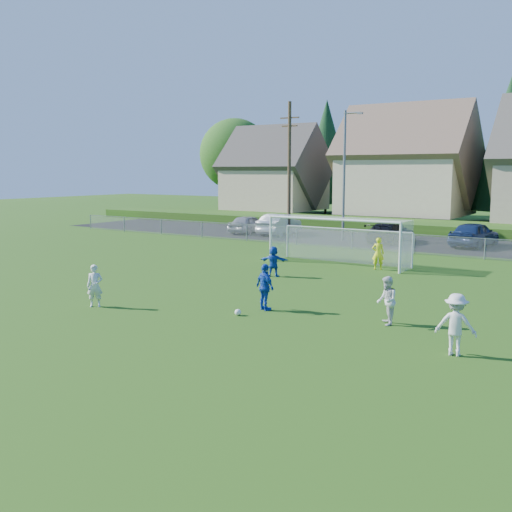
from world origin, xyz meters
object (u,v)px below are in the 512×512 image
Objects in this scene: soccer_ball at (238,312)px; car_a at (248,224)px; car_b at (279,224)px; car_d at (390,232)px; player_white_c at (456,325)px; soccer_goal at (340,234)px; goalkeeper at (378,253)px; car_e at (474,234)px; player_blue_a at (265,287)px; player_white_a at (95,286)px; player_blue_b at (274,261)px; player_white_b at (387,301)px.

soccer_ball is 0.05× the size of car_a.
car_b is 9.06m from car_d.
player_white_c is 0.23× the size of soccer_goal.
goalkeeper reaches higher than car_e.
player_blue_a reaches higher than car_e.
car_e is (1.74, 12.05, -0.00)m from goalkeeper.
player_white_a is 0.37× the size of car_a.
player_white_c reaches higher than soccer_ball.
soccer_ball is 0.03× the size of soccer_goal.
car_d is at bearing -71.96° from player_white_c.
player_white_c reaches higher than car_e.
soccer_ball is 23.80m from car_e.
car_b is at bearing -35.91° from player_blue_a.
car_e reaches higher than player_blue_b.
soccer_ball is 0.13× the size of player_blue_a.
car_e is at bearing -120.09° from goalkeeper.
player_white_a is 14.32m from soccer_goal.
car_d is (11.63, 0.19, -0.00)m from car_a.
player_white_b is 10.93m from goalkeeper.
car_d is at bearing 172.94° from car_b.
car_d is (-7.96, 21.26, -0.07)m from player_white_b.
car_a is 17.03m from car_e.
player_white_a is 0.94× the size of goalkeeper.
goalkeeper is at bearing -143.01° from player_blue_b.
soccer_ball is at bearing -9.95° from player_white_c.
player_white_b is 22.70m from car_d.
car_b is 15.08m from soccer_goal.
goalkeeper is at bearing 28.63° from player_white_a.
goalkeeper reaches higher than player_white_b.
soccer_ball is 1.42m from player_blue_a.
goalkeeper is 11.79m from car_d.
soccer_goal is (1.28, -10.67, 0.92)m from car_d.
player_white_b is at bearing -57.77° from soccer_goal.
car_d is at bearing 172.58° from player_white_b.
car_d is at bearing 46.53° from player_white_a.
player_white_a reaches higher than player_blue_b.
goalkeeper is at bearing -65.88° from player_blue_a.
soccer_ball is 0.13× the size of goalkeeper.
player_white_a is 24.69m from car_d.
goalkeeper is at bearing -13.18° from soccer_goal.
car_a is 0.87× the size of car_b.
car_b is at bearing -64.07° from goalkeeper.
car_e is (-5.31, 24.13, -0.02)m from player_white_c.
car_e is at bearing 176.92° from car_b.
car_b is 14.43m from car_e.
car_b reaches higher than player_white_a.
car_d is (-0.29, 15.73, -0.00)m from player_blue_b.
player_blue_b is 5.24m from soccer_goal.
player_white_c is 0.40× the size of car_a.
car_d is (-3.27, 22.87, 0.60)m from soccer_ball.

